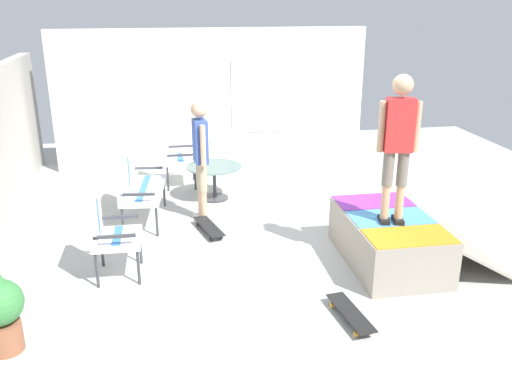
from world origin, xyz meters
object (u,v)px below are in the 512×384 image
at_px(person_watching, 201,151).
at_px(skateboard_by_bench, 209,227).
at_px(potted_plant, 0,308).
at_px(skateboard_spare, 351,313).
at_px(skate_ramp, 391,239).
at_px(person_skater, 398,138).
at_px(patio_chair_near_house, 173,152).
at_px(patio_chair_by_wall, 107,229).
at_px(patio_bench, 135,182).
at_px(patio_table, 214,176).

relative_size(person_watching, skateboard_by_bench, 2.18).
bearing_deg(potted_plant, skateboard_spare, -91.47).
distance_m(skate_ramp, potted_plant, 4.48).
xyz_separation_m(person_skater, skateboard_spare, (-1.05, 0.84, -1.57)).
bearing_deg(skateboard_spare, potted_plant, 88.53).
xyz_separation_m(skate_ramp, skateboard_by_bench, (1.30, 2.18, -0.22)).
xyz_separation_m(person_watching, skateboard_by_bench, (-0.51, -0.05, -0.98)).
height_order(person_skater, skateboard_by_bench, person_skater).
height_order(patio_chair_near_house, potted_plant, patio_chair_near_house).
relative_size(person_watching, potted_plant, 1.96).
distance_m(patio_chair_by_wall, skateboard_by_bench, 1.76).
height_order(person_skater, skateboard_spare, person_skater).
distance_m(patio_bench, skateboard_spare, 3.88).
bearing_deg(person_watching, skateboard_by_bench, -174.98).
bearing_deg(patio_chair_near_house, skateboard_by_bench, -169.30).
bearing_deg(patio_bench, potted_plant, 159.18).
height_order(patio_chair_by_wall, potted_plant, patio_chair_by_wall).
relative_size(skate_ramp, potted_plant, 2.02).
xyz_separation_m(patio_table, potted_plant, (-3.77, 2.39, 0.06)).
bearing_deg(potted_plant, patio_bench, -20.82).
distance_m(patio_chair_near_house, person_skater, 4.49).
xyz_separation_m(skate_ramp, patio_bench, (1.91, 3.19, 0.31)).
height_order(patio_bench, patio_table, patio_bench).
bearing_deg(patio_table, skate_ramp, -143.70).
distance_m(skateboard_spare, potted_plant, 3.43).
xyz_separation_m(patio_bench, potted_plant, (-3.03, 1.15, -0.15)).
bearing_deg(skateboard_by_bench, person_skater, -124.74).
xyz_separation_m(skate_ramp, skateboard_spare, (-1.20, 0.94, -0.22)).
xyz_separation_m(person_skater, skateboard_by_bench, (1.45, 2.09, -1.57)).
bearing_deg(skateboard_by_bench, patio_table, -9.47).
height_order(skateboard_by_bench, potted_plant, potted_plant).
bearing_deg(person_skater, person_watching, 47.38).
bearing_deg(potted_plant, patio_table, -32.36).
xyz_separation_m(patio_chair_near_house, potted_plant, (-4.56, 1.76, -0.15)).
bearing_deg(person_watching, skate_ramp, -129.27).
xyz_separation_m(patio_chair_by_wall, skateboard_by_bench, (1.07, -1.29, -0.53)).
bearing_deg(patio_table, person_skater, -146.41).
height_order(patio_chair_near_house, skateboard_spare, patio_chair_near_house).
distance_m(skate_ramp, skateboard_spare, 1.54).
bearing_deg(person_watching, person_skater, -132.62).
bearing_deg(patio_chair_by_wall, skate_ramp, -93.84).
bearing_deg(skateboard_spare, patio_bench, 35.90).
relative_size(patio_chair_near_house, skateboard_spare, 1.25).
bearing_deg(person_skater, patio_chair_near_house, 34.76).
relative_size(skateboard_spare, potted_plant, 0.89).
xyz_separation_m(skate_ramp, patio_table, (2.66, 1.95, 0.10)).
bearing_deg(patio_bench, patio_chair_near_house, -21.62).
relative_size(skateboard_by_bench, skateboard_spare, 1.01).
distance_m(person_skater, potted_plant, 4.52).
relative_size(patio_chair_by_wall, person_watching, 0.57).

